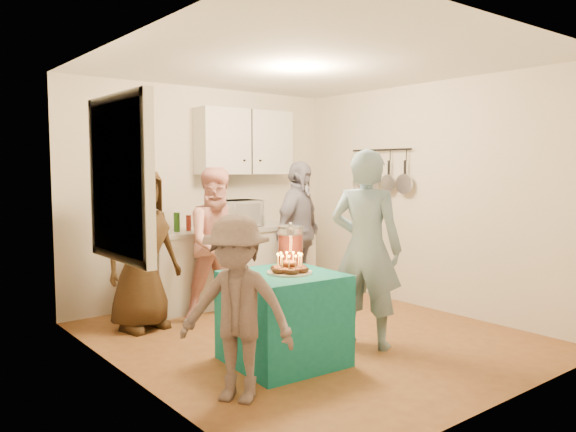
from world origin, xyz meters
TOP-DOWN VIEW (x-y plane):
  - floor at (0.00, 0.00)m, footprint 4.00×4.00m
  - ceiling at (0.00, 0.00)m, footprint 4.00×4.00m
  - back_wall at (0.00, 2.00)m, footprint 3.60×3.60m
  - left_wall at (-1.80, 0.00)m, footprint 4.00×4.00m
  - right_wall at (1.80, 0.00)m, footprint 4.00×4.00m
  - window_night at (-1.77, 0.30)m, footprint 0.04×1.00m
  - counter at (0.20, 1.70)m, footprint 2.20×0.58m
  - countertop at (0.20, 1.70)m, footprint 2.24×0.62m
  - upper_cabinet at (0.50, 1.85)m, footprint 1.30×0.30m
  - pot_rack at (1.72, 0.70)m, footprint 0.12×1.00m
  - microwave at (0.25, 1.70)m, footprint 0.59×0.40m
  - party_table at (-0.65, -0.41)m, footprint 0.91×0.91m
  - donut_cake at (-0.61, -0.44)m, footprint 0.38×0.38m
  - punch_jar at (-0.39, -0.18)m, footprint 0.22×0.22m
  - man_birthday at (0.21, -0.53)m, footprint 0.68×0.78m
  - woman_back_left at (-1.16, 1.26)m, footprint 0.88×0.65m
  - woman_back_center at (-0.33, 1.12)m, footprint 0.92×0.79m
  - woman_back_right at (0.75, 1.10)m, footprint 1.09×0.81m
  - child_near_left at (-1.38, -0.81)m, footprint 0.88×0.98m

SIDE VIEW (x-z plane):
  - floor at x=0.00m, z-range 0.00..0.00m
  - party_table at x=-0.65m, z-range 0.00..0.76m
  - counter at x=0.20m, z-range 0.00..0.86m
  - child_near_left at x=-1.38m, z-range 0.00..1.31m
  - woman_back_center at x=-0.33m, z-range 0.00..1.64m
  - woman_back_left at x=-1.16m, z-range 0.00..1.65m
  - donut_cake at x=-0.61m, z-range 0.76..0.94m
  - woman_back_right at x=0.75m, z-range 0.00..1.71m
  - countertop at x=0.20m, z-range 0.86..0.91m
  - man_birthday at x=0.21m, z-range 0.00..1.80m
  - punch_jar at x=-0.39m, z-range 0.76..1.10m
  - microwave at x=0.25m, z-range 0.91..1.24m
  - back_wall at x=0.00m, z-range 1.30..1.30m
  - left_wall at x=-1.80m, z-range 1.30..1.30m
  - right_wall at x=1.80m, z-range 1.30..1.30m
  - window_night at x=-1.77m, z-range 0.95..2.15m
  - pot_rack at x=1.72m, z-range 1.30..1.90m
  - upper_cabinet at x=0.50m, z-range 1.55..2.35m
  - ceiling at x=0.00m, z-range 2.60..2.60m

